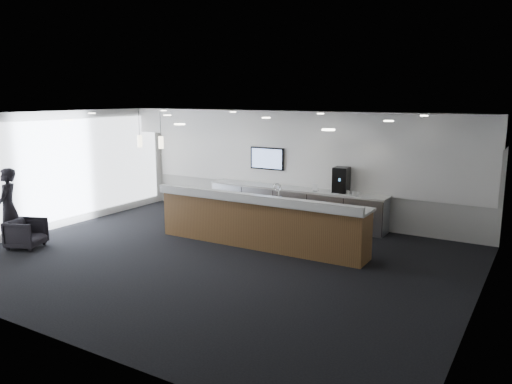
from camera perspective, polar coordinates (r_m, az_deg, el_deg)
The scene contains 25 objects.
ground at distance 10.57m, azimuth -4.60°, elevation -7.70°, with size 10.00×10.00×0.00m, color black.
ceiling at distance 10.02m, azimuth -4.86°, elevation 8.78°, with size 10.00×8.00×0.02m, color black.
back_wall at distance 13.59m, azimuth 5.16°, elevation 2.98°, with size 10.00×0.02×3.00m, color silver.
left_wall at distance 13.69m, azimuth -22.01°, elevation 2.28°, with size 0.02×8.00×3.00m, color silver.
right_wall at distance 8.38m, azimuth 24.31°, elevation -2.96°, with size 0.02×8.00×3.00m, color silver.
soffit_bulkhead at distance 13.08m, azimuth 4.37°, elevation 7.75°, with size 10.00×0.90×0.70m, color white.
alcove_panel at distance 13.55m, azimuth 5.11°, elevation 3.39°, with size 9.80×0.06×1.40m, color white.
window_blinds_wall at distance 13.66m, azimuth -21.90°, elevation 2.27°, with size 0.04×7.36×2.55m, color silver.
back_credenza at distance 13.46m, azimuth 4.41°, elevation -1.51°, with size 5.06×0.66×0.95m.
wall_tv at distance 13.95m, azimuth 1.29°, elevation 3.85°, with size 1.05×0.08×0.62m.
pendant_left at distance 12.21m, azimuth -11.80°, elevation 5.44°, with size 0.12×0.12×0.30m, color beige.
pendant_right at distance 12.70m, azimuth -14.13°, elevation 5.54°, with size 0.12×0.12×0.30m, color beige.
ceiling_can_lights at distance 10.02m, azimuth -4.86°, elevation 8.61°, with size 7.00×5.00×0.02m, color white, non-canonical shape.
service_counter at distance 11.31m, azimuth 0.40°, elevation -3.38°, with size 5.10×0.88×1.49m.
coffee_machine at distance 12.86m, azimuth 9.72°, elevation 1.38°, with size 0.40×0.51×0.65m.
info_sign_left at distance 12.95m, azimuth 6.77°, elevation 0.52°, with size 0.14×0.02×0.19m, color white.
info_sign_right at distance 12.78m, azimuth 9.30°, elevation 0.37°, with size 0.16×0.02×0.22m, color white.
armchair at distance 12.38m, azimuth -24.79°, elevation -4.32°, with size 0.70×0.72×0.65m, color black.
lounge_guest at distance 12.58m, azimuth -26.45°, elevation -1.58°, with size 0.65×0.43×1.79m, color black.
cup_0 at distance 12.61m, azimuth 11.67°, elevation -0.16°, with size 0.09×0.09×0.09m, color white.
cup_1 at distance 12.65m, azimuth 11.07°, elevation -0.10°, with size 0.09×0.09×0.09m, color white.
cup_2 at distance 12.70m, azimuth 10.48°, elevation -0.03°, with size 0.09×0.09×0.09m, color white.
cup_3 at distance 12.75m, azimuth 9.89°, elevation 0.03°, with size 0.09×0.09×0.09m, color white.
cup_4 at distance 12.80m, azimuth 9.31°, elevation 0.09°, with size 0.09×0.09×0.09m, color white.
cup_5 at distance 12.85m, azimuth 8.73°, elevation 0.15°, with size 0.09×0.09×0.09m, color white.
Camera 1 is at (5.86, -8.12, 3.37)m, focal length 35.00 mm.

